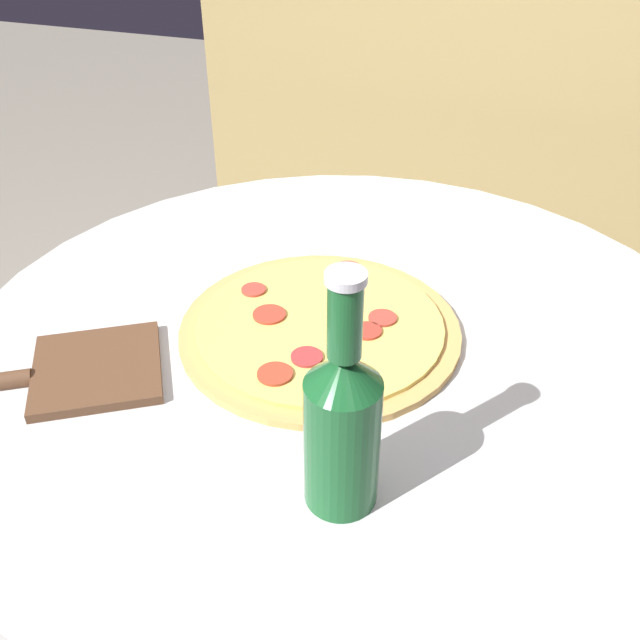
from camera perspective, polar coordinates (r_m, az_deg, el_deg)
The scene contains 5 objects.
table at distance 1.04m, azimuth 1.89°, elevation -11.00°, with size 0.98×0.98×0.78m.
fence_panel at distance 1.65m, azimuth 11.90°, elevation 20.64°, with size 1.23×0.04×1.82m.
pizza at distance 0.90m, azimuth -0.01°, elevation -0.63°, with size 0.35×0.35×0.02m.
beer_bottle at distance 0.64m, azimuth 1.80°, elevation -8.18°, with size 0.07×0.07×0.25m.
pizza_paddle at distance 0.88m, azimuth -19.68°, elevation -4.01°, with size 0.30×0.23×0.02m.
Camera 1 is at (0.19, -0.68, 1.32)m, focal length 40.00 mm.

